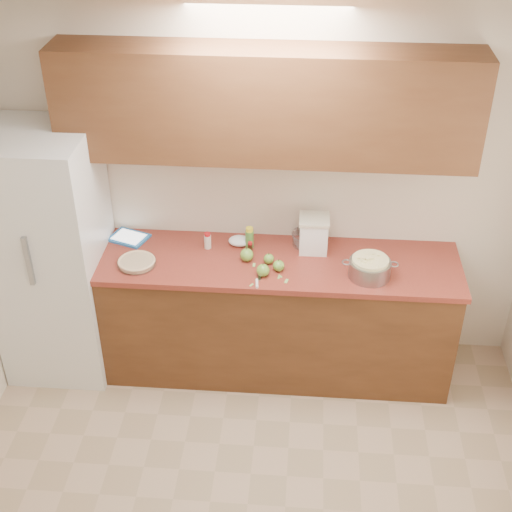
# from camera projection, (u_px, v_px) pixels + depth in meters

# --- Properties ---
(room_shell) EXTENTS (3.60, 3.60, 3.60)m
(room_shell) POSITION_uv_depth(u_px,v_px,m) (242.00, 367.00, 3.34)
(room_shell) COLOR tan
(room_shell) RESTS_ON ground
(counter_run) EXTENTS (2.64, 0.68, 0.92)m
(counter_run) POSITION_uv_depth(u_px,v_px,m) (263.00, 314.00, 5.02)
(counter_run) COLOR #5A3219
(counter_run) RESTS_ON ground
(upper_cabinets) EXTENTS (2.60, 0.34, 0.70)m
(upper_cabinets) POSITION_uv_depth(u_px,v_px,m) (266.00, 105.00, 4.33)
(upper_cabinets) COLOR #59331B
(upper_cabinets) RESTS_ON room_shell
(fridge) EXTENTS (0.70, 0.70, 1.80)m
(fridge) POSITION_uv_depth(u_px,v_px,m) (52.00, 256.00, 4.85)
(fridge) COLOR silver
(fridge) RESTS_ON ground
(pie) EXTENTS (0.26, 0.26, 0.04)m
(pie) POSITION_uv_depth(u_px,v_px,m) (137.00, 262.00, 4.71)
(pie) COLOR silver
(pie) RESTS_ON counter_run
(colander) EXTENTS (0.36, 0.27, 0.14)m
(colander) POSITION_uv_depth(u_px,v_px,m) (370.00, 268.00, 4.57)
(colander) COLOR gray
(colander) RESTS_ON counter_run
(flour_canister) EXTENTS (0.20, 0.20, 0.25)m
(flour_canister) POSITION_uv_depth(u_px,v_px,m) (314.00, 234.00, 4.81)
(flour_canister) COLOR white
(flour_canister) RESTS_ON counter_run
(tablet) EXTENTS (0.30, 0.27, 0.02)m
(tablet) POSITION_uv_depth(u_px,v_px,m) (129.00, 238.00, 4.98)
(tablet) COLOR #266FB8
(tablet) RESTS_ON counter_run
(paring_knife) EXTENTS (0.03, 0.18, 0.02)m
(paring_knife) POSITION_uv_depth(u_px,v_px,m) (257.00, 282.00, 4.54)
(paring_knife) COLOR gray
(paring_knife) RESTS_ON counter_run
(lemon_bottle) EXTENTS (0.06, 0.06, 0.16)m
(lemon_bottle) POSITION_uv_depth(u_px,v_px,m) (249.00, 238.00, 4.86)
(lemon_bottle) COLOR #4C8C38
(lemon_bottle) RESTS_ON counter_run
(cinnamon_shaker) EXTENTS (0.05, 0.05, 0.12)m
(cinnamon_shaker) POSITION_uv_depth(u_px,v_px,m) (208.00, 241.00, 4.86)
(cinnamon_shaker) COLOR beige
(cinnamon_shaker) RESTS_ON counter_run
(vanilla_bottle) EXTENTS (0.03, 0.03, 0.09)m
(vanilla_bottle) POSITION_uv_depth(u_px,v_px,m) (250.00, 248.00, 4.80)
(vanilla_bottle) COLOR black
(vanilla_bottle) RESTS_ON counter_run
(mixing_bowl) EXTENTS (0.23, 0.23, 0.09)m
(mixing_bowl) POSITION_uv_depth(u_px,v_px,m) (308.00, 238.00, 4.91)
(mixing_bowl) COLOR silver
(mixing_bowl) RESTS_ON counter_run
(paper_towel) EXTENTS (0.15, 0.12, 0.06)m
(paper_towel) POSITION_uv_depth(u_px,v_px,m) (239.00, 241.00, 4.91)
(paper_towel) COLOR white
(paper_towel) RESTS_ON counter_run
(apple_left) EXTENTS (0.09, 0.09, 0.10)m
(apple_left) POSITION_uv_depth(u_px,v_px,m) (247.00, 255.00, 4.74)
(apple_left) COLOR #679A34
(apple_left) RESTS_ON counter_run
(apple_center) EXTENTS (0.07, 0.07, 0.08)m
(apple_center) POSITION_uv_depth(u_px,v_px,m) (269.00, 259.00, 4.72)
(apple_center) COLOR #679A34
(apple_center) RESTS_ON counter_run
(apple_front) EXTENTS (0.08, 0.08, 0.10)m
(apple_front) POSITION_uv_depth(u_px,v_px,m) (263.00, 270.00, 4.59)
(apple_front) COLOR #679A34
(apple_front) RESTS_ON counter_run
(apple_extra) EXTENTS (0.08, 0.08, 0.09)m
(apple_extra) POSITION_uv_depth(u_px,v_px,m) (279.00, 266.00, 4.64)
(apple_extra) COLOR #679A34
(apple_extra) RESTS_ON counter_run
(peel_a) EXTENTS (0.03, 0.03, 0.00)m
(peel_a) POSITION_uv_depth(u_px,v_px,m) (280.00, 276.00, 4.61)
(peel_a) COLOR #89C25E
(peel_a) RESTS_ON counter_run
(peel_b) EXTENTS (0.03, 0.05, 0.00)m
(peel_b) POSITION_uv_depth(u_px,v_px,m) (286.00, 281.00, 4.56)
(peel_b) COLOR #89C25E
(peel_b) RESTS_ON counter_run
(peel_c) EXTENTS (0.02, 0.04, 0.00)m
(peel_c) POSITION_uv_depth(u_px,v_px,m) (254.00, 265.00, 4.71)
(peel_c) COLOR #89C25E
(peel_c) RESTS_ON counter_run
(peel_d) EXTENTS (0.03, 0.03, 0.00)m
(peel_d) POSITION_uv_depth(u_px,v_px,m) (251.00, 285.00, 4.53)
(peel_d) COLOR #89C25E
(peel_d) RESTS_ON counter_run
(peel_e) EXTENTS (0.02, 0.03, 0.00)m
(peel_e) POSITION_uv_depth(u_px,v_px,m) (279.00, 277.00, 4.60)
(peel_e) COLOR #89C25E
(peel_e) RESTS_ON counter_run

